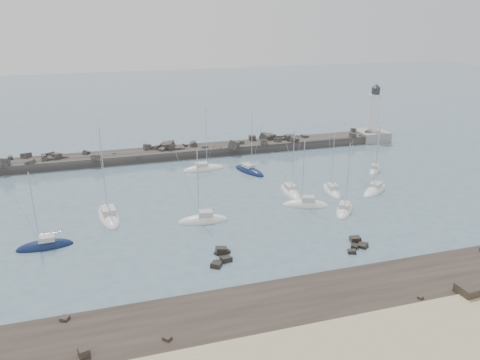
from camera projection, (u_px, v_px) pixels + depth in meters
The scene contains 17 objects.
ground at pixel (231, 227), 69.53m from camera, with size 400.00×400.00×0.00m, color slate.
rock_shelf at pixel (290, 312), 49.77m from camera, with size 140.00×12.00×2.04m.
rock_cluster_near at pixel (221, 258), 60.58m from camera, with size 3.63×4.93×1.68m.
rock_cluster_far at pixel (356, 245), 63.91m from camera, with size 3.83×4.32×1.27m.
breakwater at pixel (152, 157), 101.65m from camera, with size 115.00×7.72×5.21m.
lighthouse at pixel (372, 128), 115.46m from camera, with size 7.00×7.00×14.60m.
sailboat_1 at pixel (45, 246), 63.45m from camera, with size 7.47×2.62×11.89m.
sailboat_2 at pixel (109, 217), 72.51m from camera, with size 4.11×10.06×15.48m.
sailboat_3 at pixel (204, 169), 94.56m from camera, with size 8.69×3.00×13.50m.
sailboat_4 at pixel (203, 221), 71.18m from camera, with size 7.81×3.07×12.33m.
sailboat_5 at pixel (290, 193), 82.25m from camera, with size 2.78×8.00×12.56m.
sailboat_6 at pixel (344, 210), 75.08m from camera, with size 6.45×7.50×12.05m.
sailboat_7 at pixel (249, 171), 93.27m from camera, with size 5.41×8.60×12.97m.
sailboat_8 at pixel (306, 205), 76.95m from camera, with size 7.89×4.86×12.16m.
sailboat_9 at pixel (332, 192), 82.73m from camera, with size 3.35×7.50×11.64m.
sailboat_10 at pixel (375, 191), 83.24m from camera, with size 8.05×6.86×12.85m.
sailboat_11 at pixel (375, 171), 93.62m from camera, with size 5.33×5.79×9.78m.
Camera 1 is at (-16.98, -60.68, 30.22)m, focal length 35.00 mm.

